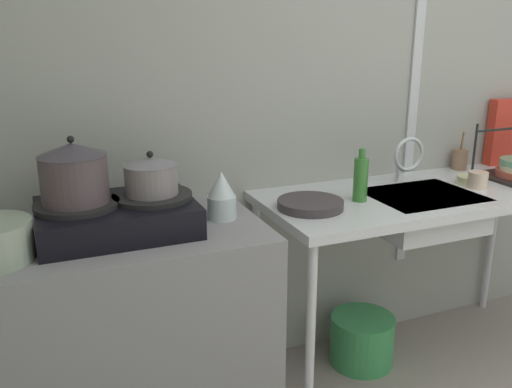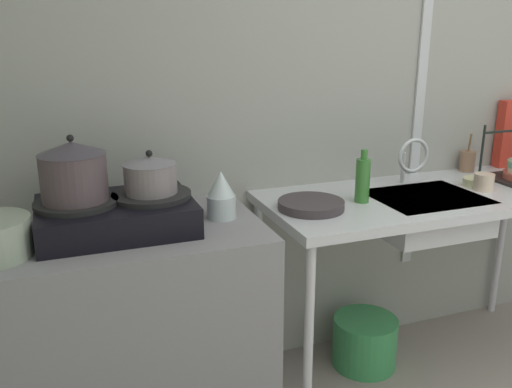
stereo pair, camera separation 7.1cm
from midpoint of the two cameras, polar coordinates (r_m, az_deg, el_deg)
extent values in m
cube|color=#9A9A91|center=(2.77, 17.35, 10.91)|extent=(5.09, 0.10, 2.55)
cube|color=silver|center=(2.70, 18.02, 13.44)|extent=(0.05, 0.01, 2.04)
cube|color=gray|center=(2.14, -13.97, -14.63)|extent=(1.12, 0.61, 0.85)
cube|color=silver|center=(2.49, 18.84, -0.25)|extent=(1.50, 0.61, 0.04)
cylinder|color=silver|center=(2.09, 6.56, -15.55)|extent=(0.04, 0.04, 0.81)
cylinder|color=silver|center=(2.51, 1.05, -9.59)|extent=(0.04, 0.04, 0.81)
cylinder|color=silver|center=(3.27, 25.00, -4.82)|extent=(0.04, 0.04, 0.81)
cube|color=black|center=(1.94, -13.56, -2.26)|extent=(0.53, 0.39, 0.11)
cylinder|color=black|center=(1.91, -17.45, -0.88)|extent=(0.28, 0.28, 0.02)
cylinder|color=black|center=(1.94, -9.98, -0.11)|extent=(0.28, 0.28, 0.02)
cylinder|color=#4C3C41|center=(1.89, -17.69, 1.69)|extent=(0.22, 0.22, 0.16)
cone|color=#403942|center=(1.87, -17.96, 4.66)|extent=(0.22, 0.22, 0.04)
sphere|color=black|center=(1.86, -18.04, 5.64)|extent=(0.02, 0.02, 0.02)
cylinder|color=slate|center=(1.92, -10.07, 1.65)|extent=(0.18, 0.18, 0.11)
cone|color=slate|center=(1.91, -10.17, 3.53)|extent=(0.19, 0.19, 0.02)
sphere|color=black|center=(1.90, -10.21, 4.24)|extent=(0.02, 0.02, 0.02)
cylinder|color=silver|center=(2.02, -2.69, -1.37)|extent=(0.11, 0.11, 0.09)
cone|color=silver|center=(1.99, -2.72, 1.12)|extent=(0.10, 0.10, 0.09)
cube|color=silver|center=(2.44, 18.20, -1.92)|extent=(0.46, 0.38, 0.15)
cylinder|color=silver|center=(2.58, 16.03, 2.69)|extent=(0.02, 0.02, 0.14)
torus|color=silver|center=(2.51, 17.11, 3.90)|extent=(0.16, 0.02, 0.16)
cylinder|color=#3A3134|center=(2.14, 6.78, -1.15)|extent=(0.26, 0.26, 0.03)
cylinder|color=black|center=(2.81, 23.47, 4.19)|extent=(0.01, 0.01, 0.25)
cylinder|color=black|center=(2.90, 25.79, 6.02)|extent=(0.29, 0.01, 0.01)
cylinder|color=beige|center=(2.59, 23.67, 1.17)|extent=(0.09, 0.09, 0.07)
cylinder|color=beige|center=(2.65, 23.15, 1.15)|extent=(0.14, 0.14, 0.04)
cylinder|color=#36742E|center=(2.24, 12.10, 1.38)|extent=(0.06, 0.06, 0.18)
cylinder|color=#36742E|center=(2.22, 12.27, 4.12)|extent=(0.03, 0.03, 0.04)
cylinder|color=#8E674F|center=(2.91, 22.11, 3.24)|extent=(0.07, 0.07, 0.10)
cylinder|color=olive|center=(2.90, 22.25, 4.50)|extent=(0.05, 0.07, 0.16)
cylinder|color=#378F4E|center=(2.69, 12.18, -15.03)|extent=(0.30, 0.30, 0.24)
camera|label=1|loc=(0.04, -89.02, 0.30)|focal=37.82mm
camera|label=2|loc=(0.04, 90.98, -0.30)|focal=37.82mm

